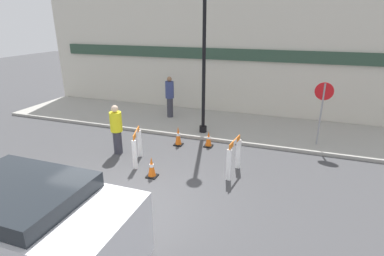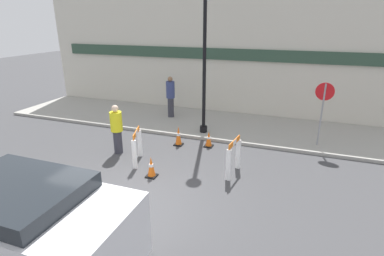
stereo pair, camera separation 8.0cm
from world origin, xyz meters
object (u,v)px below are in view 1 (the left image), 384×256
at_px(person_pedestrian, 170,96).
at_px(parked_car_1, 23,225).
at_px(stop_sign, 322,104).
at_px(streetlamp_post, 204,34).
at_px(person_worker, 116,128).

relative_size(person_pedestrian, parked_car_1, 0.46).
bearing_deg(person_pedestrian, parked_car_1, 80.97).
height_order(stop_sign, person_pedestrian, stop_sign).
bearing_deg(streetlamp_post, person_worker, -130.36).
distance_m(stop_sign, person_pedestrian, 6.28).
distance_m(streetlamp_post, parked_car_1, 8.05).
distance_m(streetlamp_post, stop_sign, 4.69).
xyz_separation_m(streetlamp_post, stop_sign, (4.15, 0.15, -2.18)).
relative_size(streetlamp_post, person_worker, 3.44).
xyz_separation_m(streetlamp_post, person_worker, (-2.20, -2.58, -2.88)).
bearing_deg(person_worker, person_pedestrian, 85.86).
bearing_deg(parked_car_1, person_pedestrian, 97.26).
distance_m(streetlamp_post, person_pedestrian, 3.61).
height_order(person_worker, person_pedestrian, person_pedestrian).
xyz_separation_m(streetlamp_post, person_pedestrian, (-1.98, 1.38, -2.68)).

